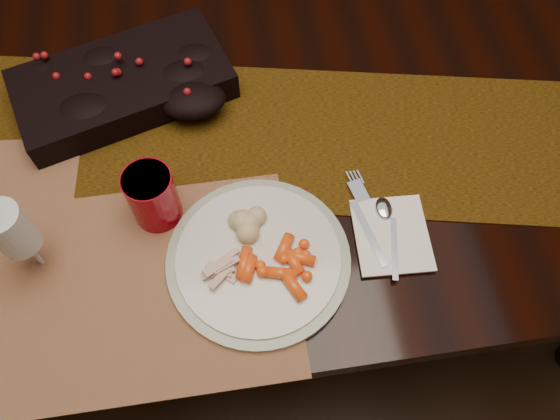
{
  "coord_description": "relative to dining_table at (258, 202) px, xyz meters",
  "views": [
    {
      "loc": [
        -0.04,
        -0.66,
        1.55
      ],
      "look_at": [
        0.02,
        -0.26,
        0.8
      ],
      "focal_mm": 35.0,
      "sensor_mm": 36.0,
      "label": 1
    }
  ],
  "objects": [
    {
      "name": "table_runner",
      "position": [
        0.05,
        -0.08,
        0.38
      ],
      "size": [
        1.55,
        0.62,
        0.0
      ],
      "primitive_type": "cube",
      "rotation": [
        0.0,
        0.0,
        -0.21
      ],
      "color": "black",
      "rests_on": "dining_table"
    },
    {
      "name": "wine_glass",
      "position": [
        -0.36,
        -0.27,
        0.46
      ],
      "size": [
        0.06,
        0.06,
        0.16
      ],
      "primitive_type": null,
      "rotation": [
        0.0,
        0.0,
        0.09
      ],
      "color": "silver",
      "rests_on": "dining_table"
    },
    {
      "name": "fork",
      "position": [
        0.16,
        -0.28,
        0.39
      ],
      "size": [
        0.06,
        0.16,
        0.0
      ],
      "primitive_type": null,
      "rotation": [
        0.0,
        0.0,
        0.22
      ],
      "color": "#BBBBBC",
      "rests_on": "napkin"
    },
    {
      "name": "placemat_main",
      "position": [
        -0.21,
        -0.33,
        0.38
      ],
      "size": [
        0.47,
        0.35,
        0.0
      ],
      "primitive_type": "cube",
      "rotation": [
        0.0,
        0.0,
        -0.0
      ],
      "color": "brown",
      "rests_on": "dining_table"
    },
    {
      "name": "dining_table",
      "position": [
        0.0,
        0.0,
        0.0
      ],
      "size": [
        1.8,
        1.0,
        0.75
      ],
      "primitive_type": "cube",
      "color": "black",
      "rests_on": "floor"
    },
    {
      "name": "centerpiece",
      "position": [
        -0.23,
        0.05,
        0.42
      ],
      "size": [
        0.42,
        0.3,
        0.08
      ],
      "primitive_type": null,
      "rotation": [
        0.0,
        0.0,
        0.3
      ],
      "color": "black",
      "rests_on": "table_runner"
    },
    {
      "name": "red_cup",
      "position": [
        -0.18,
        -0.21,
        0.43
      ],
      "size": [
        0.1,
        0.1,
        0.11
      ],
      "primitive_type": "cylinder",
      "rotation": [
        0.0,
        0.0,
        0.32
      ],
      "color": "#90000D",
      "rests_on": "placemat_main"
    },
    {
      "name": "spoon",
      "position": [
        0.19,
        -0.31,
        0.39
      ],
      "size": [
        0.05,
        0.14,
        0.0
      ],
      "primitive_type": null,
      "rotation": [
        0.0,
        0.0,
        -0.21
      ],
      "color": "silver",
      "rests_on": "napkin"
    },
    {
      "name": "baby_carrots",
      "position": [
        -0.0,
        -0.34,
        0.4
      ],
      "size": [
        0.14,
        0.13,
        0.02
      ],
      "primitive_type": null,
      "rotation": [
        0.0,
        0.0,
        0.38
      ],
      "color": "#FB5013",
      "rests_on": "dinner_plate"
    },
    {
      "name": "turkey_shreds",
      "position": [
        -0.09,
        -0.33,
        0.4
      ],
      "size": [
        0.07,
        0.06,
        0.02
      ],
      "primitive_type": null,
      "rotation": [
        0.0,
        0.0,
        -0.03
      ],
      "color": "beige",
      "rests_on": "dinner_plate"
    },
    {
      "name": "napkin",
      "position": [
        0.19,
        -0.31,
        0.38
      ],
      "size": [
        0.12,
        0.14,
        0.0
      ],
      "primitive_type": "cube",
      "rotation": [
        0.0,
        0.0,
        -0.06
      ],
      "color": "white",
      "rests_on": "placemat_main"
    },
    {
      "name": "mashed_potatoes",
      "position": [
        -0.04,
        -0.26,
        0.42
      ],
      "size": [
        0.09,
        0.08,
        0.04
      ],
      "primitive_type": null,
      "rotation": [
        0.0,
        0.0,
        0.18
      ],
      "color": "tan",
      "rests_on": "dinner_plate"
    },
    {
      "name": "floor",
      "position": [
        0.0,
        0.0,
        -0.38
      ],
      "size": [
        5.0,
        5.0,
        0.0
      ],
      "primitive_type": "plane",
      "color": "black",
      "rests_on": "ground"
    },
    {
      "name": "dinner_plate",
      "position": [
        -0.03,
        -0.32,
        0.39
      ],
      "size": [
        0.36,
        0.36,
        0.02
      ],
      "primitive_type": "cylinder",
      "rotation": [
        0.0,
        0.0,
        0.28
      ],
      "color": "silver",
      "rests_on": "placemat_main"
    }
  ]
}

